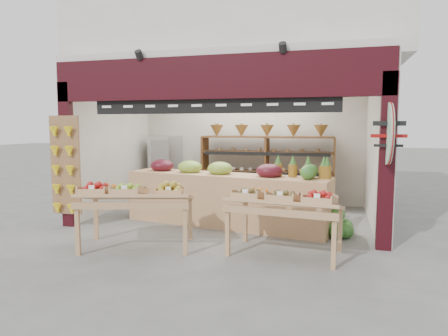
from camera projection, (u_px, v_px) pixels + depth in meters
ground at (226, 222)px, 7.78m from camera, size 60.00×60.00×0.00m
shop_structure at (245, 34)px, 8.92m from camera, size 6.36×5.12×5.40m
banana_board at (64, 167)px, 7.25m from camera, size 0.60×0.15×1.80m
gift_sign at (389, 134)px, 5.77m from camera, size 0.04×0.93×0.92m
back_shelving at (267, 156)px, 9.25m from camera, size 3.07×0.50×1.89m
refrigerator at (166, 168)px, 10.05m from camera, size 0.75×0.75×1.62m
cardboard_stack at (173, 201)px, 8.79m from camera, size 0.95×0.69×0.60m
mid_counter at (225, 198)px, 7.46m from camera, size 3.95×1.42×1.20m
display_table_left at (130, 194)px, 6.12m from camera, size 1.85×1.33×1.06m
display_table_right at (285, 200)px, 5.74m from camera, size 1.69×1.06×1.02m
watermelon_pile at (334, 224)px, 6.80m from camera, size 0.65×0.67×0.51m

